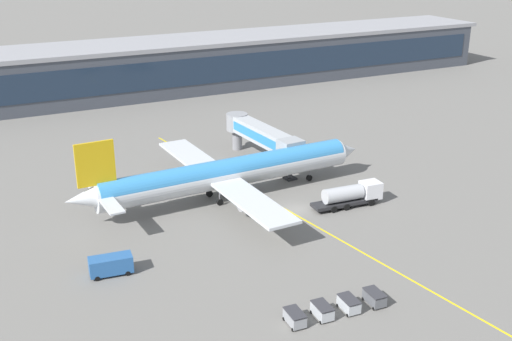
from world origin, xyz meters
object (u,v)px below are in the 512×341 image
Objects in this scene: baggage_cart_1 at (322,311)px; baggage_cart_2 at (349,304)px; baggage_cart_3 at (374,297)px; baggage_cart_0 at (295,318)px; fuel_tanker at (351,195)px; main_airliner at (227,173)px; crew_van at (112,264)px.

baggage_cart_1 is 3.20m from baggage_cart_2.
baggage_cart_1 is 6.40m from baggage_cart_3.
baggage_cart_0 is 1.00× the size of baggage_cart_1.
baggage_cart_3 is (-12.78, -22.75, -0.96)m from fuel_tanker.
fuel_tanker reaches higher than baggage_cart_2.
baggage_cart_1 is at bearing 176.48° from baggage_cart_3.
baggage_cart_0 is at bearing 176.48° from baggage_cart_3.
crew_van is (-21.35, -14.47, -2.78)m from main_airliner.
main_airliner is 17.45× the size of baggage_cart_3.
baggage_cart_0 is 1.00× the size of baggage_cart_3.
main_airliner is at bearing 144.75° from fuel_tanker.
baggage_cart_2 is at bearing -91.48° from main_airliner.
fuel_tanker reaches higher than baggage_cart_0.
fuel_tanker is 3.99× the size of baggage_cart_2.
baggage_cart_2 is 3.20m from baggage_cart_3.
baggage_cart_0 is 6.40m from baggage_cart_2.
fuel_tanker is at bearing 60.66° from baggage_cart_3.
fuel_tanker reaches higher than baggage_cart_3.
baggage_cart_1 and baggage_cart_2 have the same top height.
fuel_tanker is at bearing 49.38° from baggage_cart_1.
main_airliner is 17.45× the size of baggage_cart_1.
fuel_tanker reaches higher than crew_van.
crew_van is at bearing 141.32° from baggage_cart_3.
baggage_cart_2 is at bearing -3.52° from baggage_cart_0.
main_airliner is 9.18× the size of crew_van.
main_airliner reaches higher than fuel_tanker.
main_airliner is 33.68m from baggage_cart_3.
baggage_cart_0 is at bearing 176.48° from baggage_cart_2.
baggage_cart_3 is at bearing -3.52° from baggage_cart_0.
baggage_cart_0 and baggage_cart_3 have the same top height.
baggage_cart_3 is at bearing -3.52° from baggage_cart_2.
fuel_tanker is at bearing 5.92° from crew_van.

